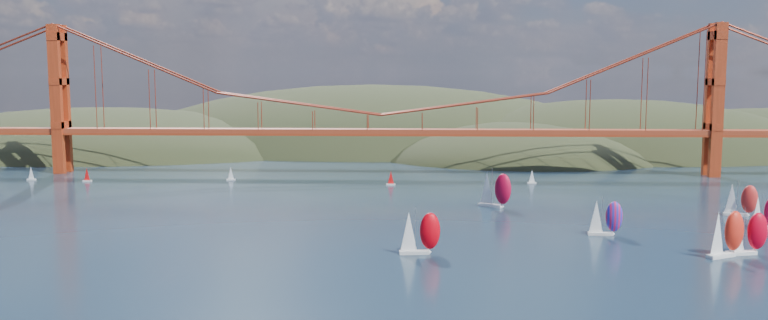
{
  "coord_description": "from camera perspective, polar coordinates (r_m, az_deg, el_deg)",
  "views": [
    {
      "loc": [
        12.31,
        -94.08,
        37.46
      ],
      "look_at": [
        4.7,
        90.0,
        15.85
      ],
      "focal_mm": 35.0,
      "sensor_mm": 36.0,
      "label": 1
    }
  ],
  "objects": [
    {
      "name": "racer_2",
      "position": [
        172.08,
        25.93,
        -4.97
      ],
      "size": [
        8.84,
        4.58,
        9.93
      ],
      "rotation": [
        0.0,
        0.0,
        0.19
      ],
      "color": "white",
      "rests_on": "ground"
    },
    {
      "name": "racer_rwb",
      "position": [
        180.4,
        16.46,
        -4.19
      ],
      "size": [
        7.86,
        3.24,
        9.01
      ],
      "rotation": [
        0.0,
        0.0,
        -0.04
      ],
      "color": "silver",
      "rests_on": "ground"
    },
    {
      "name": "headlands",
      "position": [
        377.11,
        7.31,
        -0.97
      ],
      "size": [
        725.0,
        225.0,
        96.0
      ],
      "color": "black",
      "rests_on": "ground"
    },
    {
      "name": "racer_1",
      "position": [
        167.95,
        24.58,
        -5.06
      ],
      "size": [
        9.4,
        7.09,
        10.61
      ],
      "rotation": [
        0.0,
        0.0,
        0.49
      ],
      "color": "white",
      "rests_on": "ground"
    },
    {
      "name": "distant_boat_1",
      "position": [
        288.93,
        -25.3,
        -0.92
      ],
      "size": [
        3.0,
        2.0,
        4.7
      ],
      "color": "silver",
      "rests_on": "ground"
    },
    {
      "name": "distant_boat_8",
      "position": [
        258.06,
        11.2,
        -1.24
      ],
      "size": [
        3.0,
        2.0,
        4.7
      ],
      "color": "silver",
      "rests_on": "ground"
    },
    {
      "name": "racer_5",
      "position": [
        210.82,
        8.41,
        -2.19
      ],
      "size": [
        9.64,
        7.66,
        10.97
      ],
      "rotation": [
        0.0,
        0.0,
        -0.54
      ],
      "color": "white",
      "rests_on": "ground"
    },
    {
      "name": "distant_boat_3",
      "position": [
        266.22,
        -11.6,
        -1.01
      ],
      "size": [
        3.0,
        2.0,
        4.7
      ],
      "color": "silver",
      "rests_on": "ground"
    },
    {
      "name": "distant_boat_2",
      "position": [
        277.26,
        -21.7,
        -1.05
      ],
      "size": [
        3.0,
        2.0,
        4.7
      ],
      "color": "silver",
      "rests_on": "ground"
    },
    {
      "name": "distant_boat_9",
      "position": [
        249.62,
        0.53,
        -1.38
      ],
      "size": [
        3.0,
        2.0,
        4.7
      ],
      "color": "silver",
      "rests_on": "ground"
    },
    {
      "name": "bridge",
      "position": [
        274.49,
        -0.57,
        5.6
      ],
      "size": [
        552.0,
        12.0,
        55.0
      ],
      "color": "maroon",
      "rests_on": "ground"
    },
    {
      "name": "racer_4",
      "position": [
        201.44,
        26.98,
        -3.56
      ],
      "size": [
        7.87,
        4.68,
        8.82
      ],
      "rotation": [
        0.0,
        0.0,
        0.28
      ],
      "color": "silver",
      "rests_on": "ground"
    },
    {
      "name": "racer_0",
      "position": [
        155.51,
        2.67,
        -5.5
      ],
      "size": [
        8.71,
        4.04,
        9.84
      ],
      "rotation": [
        0.0,
        0.0,
        0.12
      ],
      "color": "silver",
      "rests_on": "ground"
    },
    {
      "name": "racer_3",
      "position": [
        217.04,
        25.5,
        -2.72
      ],
      "size": [
        8.4,
        5.11,
        9.4
      ],
      "rotation": [
        0.0,
        0.0,
        -0.3
      ],
      "color": "silver",
      "rests_on": "ground"
    }
  ]
}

